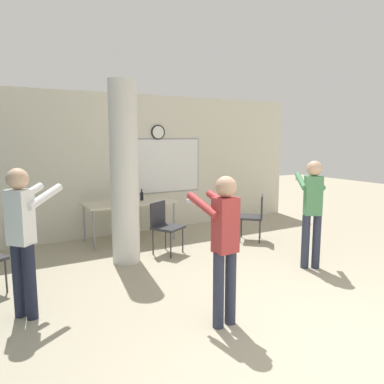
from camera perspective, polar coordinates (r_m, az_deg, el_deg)
The scene contains 10 objects.
ground_plane at distance 3.97m, azimuth 20.17°, elevation -21.70°, with size 24.00×24.00×0.00m, color #ADA389.
wall_back at distance 7.72m, azimuth -9.27°, elevation 4.16°, with size 8.00×0.15×2.80m.
support_pillar at distance 5.82m, azimuth -10.27°, elevation 2.78°, with size 0.43×0.43×2.80m.
folding_table at distance 7.13m, azimuth -9.51°, elevation -1.89°, with size 1.67×0.77×0.74m.
bottle_on_table at distance 7.25m, azimuth -7.64°, elevation -0.61°, with size 0.06×0.06×0.22m.
chair_table_front at distance 6.34m, azimuth -4.24°, elevation -4.82°, with size 0.60×0.60×0.87m.
chair_mid_room at distance 7.17m, azimuth 9.50°, elevation -3.35°, with size 0.62×0.62×0.87m.
person_playing_side at distance 5.81m, azimuth 17.84°, elevation -1.98°, with size 0.57×0.67×1.62m.
person_playing_front at distance 3.86m, azimuth 4.84°, elevation -7.13°, with size 0.37×0.62×1.57m.
person_watching_back at distance 4.39m, azimuth -24.37°, elevation -5.45°, with size 0.64×0.61×1.64m.
Camera 1 is at (-2.70, -2.15, 1.96)m, focal length 35.00 mm.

